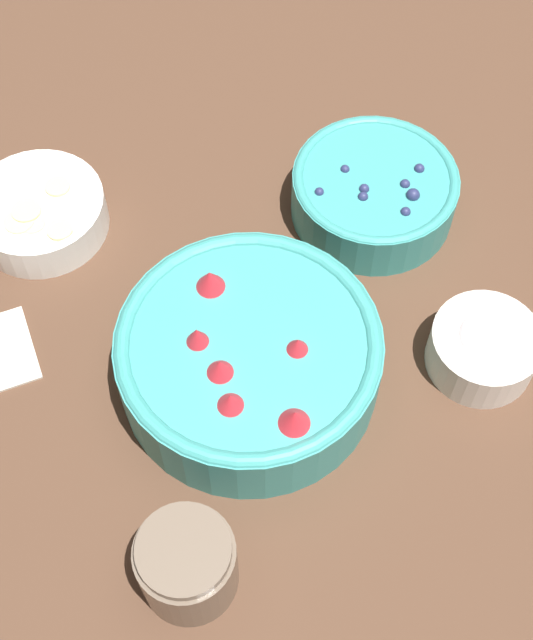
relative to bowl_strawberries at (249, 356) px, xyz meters
The scene contains 6 objects.
ground_plane 0.06m from the bowl_strawberries, 24.58° to the left, with size 4.00×4.00×0.00m, color #4C3323.
bowl_strawberries is the anchor object (origin of this frame).
bowl_blueberries 0.25m from the bowl_strawberries, 61.79° to the left, with size 0.18×0.18×0.07m.
bowl_bananas 0.30m from the bowl_strawberries, 144.44° to the left, with size 0.15×0.15×0.05m.
bowl_cream 0.23m from the bowl_strawberries, ahead, with size 0.11×0.11×0.06m.
jar_chocolate 0.21m from the bowl_strawberries, 100.09° to the right, with size 0.09×0.09×0.09m.
Camera 1 is at (0.01, -0.43, 0.79)m, focal length 50.00 mm.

